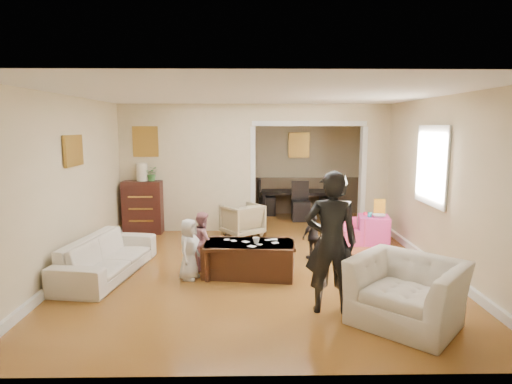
{
  "coord_description": "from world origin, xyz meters",
  "views": [
    {
      "loc": [
        -0.12,
        -6.91,
        2.16
      ],
      "look_at": [
        0.0,
        0.2,
        1.05
      ],
      "focal_mm": 29.74,
      "sensor_mm": 36.0,
      "label": 1
    }
  ],
  "objects_px": {
    "child_kneel_b": "(203,240)",
    "dresser": "(143,207)",
    "armchair_front": "(407,292)",
    "coffee_table": "(249,259)",
    "child_toddler": "(313,236)",
    "adult_person": "(331,243)",
    "play_table": "(374,230)",
    "coffee_cup": "(256,241)",
    "dining_table": "(298,202)",
    "sofa": "(107,256)",
    "armchair_back": "(242,220)",
    "child_kneel_a": "(189,249)",
    "cyan_cup": "(370,215)",
    "table_lamp": "(142,172)"
  },
  "relations": [
    {
      "from": "child_kneel_b",
      "to": "dresser",
      "type": "bearing_deg",
      "value": 20.86
    },
    {
      "from": "armchair_front",
      "to": "coffee_table",
      "type": "distance_m",
      "value": 2.34
    },
    {
      "from": "child_kneel_b",
      "to": "child_toddler",
      "type": "distance_m",
      "value": 1.81
    },
    {
      "from": "adult_person",
      "to": "play_table",
      "type": "bearing_deg",
      "value": -110.14
    },
    {
      "from": "coffee_cup",
      "to": "adult_person",
      "type": "xyz_separation_m",
      "value": [
        0.84,
        -1.2,
        0.31
      ]
    },
    {
      "from": "dining_table",
      "to": "adult_person",
      "type": "xyz_separation_m",
      "value": [
        -0.25,
        -5.5,
        0.52
      ]
    },
    {
      "from": "coffee_cup",
      "to": "dresser",
      "type": "bearing_deg",
      "value": 130.92
    },
    {
      "from": "coffee_table",
      "to": "play_table",
      "type": "bearing_deg",
      "value": 35.58
    },
    {
      "from": "dresser",
      "to": "dining_table",
      "type": "height_order",
      "value": "dresser"
    },
    {
      "from": "sofa",
      "to": "armchair_back",
      "type": "height_order",
      "value": "armchair_back"
    },
    {
      "from": "play_table",
      "to": "child_kneel_a",
      "type": "distance_m",
      "value": 3.64
    },
    {
      "from": "play_table",
      "to": "child_kneel_b",
      "type": "distance_m",
      "value": 3.3
    },
    {
      "from": "coffee_table",
      "to": "adult_person",
      "type": "bearing_deg",
      "value": -53.13
    },
    {
      "from": "sofa",
      "to": "cyan_cup",
      "type": "relative_size",
      "value": 24.13
    },
    {
      "from": "coffee_table",
      "to": "cyan_cup",
      "type": "distance_m",
      "value": 2.75
    },
    {
      "from": "coffee_cup",
      "to": "play_table",
      "type": "xyz_separation_m",
      "value": [
        2.21,
        1.7,
        -0.27
      ]
    },
    {
      "from": "adult_person",
      "to": "table_lamp",
      "type": "bearing_deg",
      "value": -45.84
    },
    {
      "from": "armchair_front",
      "to": "child_kneel_a",
      "type": "height_order",
      "value": "child_kneel_a"
    },
    {
      "from": "child_kneel_a",
      "to": "cyan_cup",
      "type": "bearing_deg",
      "value": -42.19
    },
    {
      "from": "sofa",
      "to": "child_kneel_b",
      "type": "relative_size",
      "value": 2.19
    },
    {
      "from": "coffee_cup",
      "to": "child_kneel_a",
      "type": "bearing_deg",
      "value": -173.99
    },
    {
      "from": "coffee_cup",
      "to": "child_kneel_b",
      "type": "xyz_separation_m",
      "value": [
        -0.8,
        0.35,
        -0.09
      ]
    },
    {
      "from": "table_lamp",
      "to": "child_kneel_a",
      "type": "distance_m",
      "value": 3.1
    },
    {
      "from": "child_kneel_a",
      "to": "child_toddler",
      "type": "height_order",
      "value": "child_kneel_a"
    },
    {
      "from": "table_lamp",
      "to": "sofa",
      "type": "bearing_deg",
      "value": -88.15
    },
    {
      "from": "sofa",
      "to": "adult_person",
      "type": "relative_size",
      "value": 1.16
    },
    {
      "from": "dining_table",
      "to": "child_kneel_a",
      "type": "relative_size",
      "value": 2.02
    },
    {
      "from": "armchair_front",
      "to": "adult_person",
      "type": "height_order",
      "value": "adult_person"
    },
    {
      "from": "armchair_back",
      "to": "cyan_cup",
      "type": "relative_size",
      "value": 8.77
    },
    {
      "from": "child_toddler",
      "to": "table_lamp",
      "type": "bearing_deg",
      "value": -61.3
    },
    {
      "from": "armchair_back",
      "to": "dresser",
      "type": "bearing_deg",
      "value": -43.77
    },
    {
      "from": "armchair_back",
      "to": "dining_table",
      "type": "xyz_separation_m",
      "value": [
        1.33,
        1.99,
        -0.01
      ]
    },
    {
      "from": "sofa",
      "to": "child_toddler",
      "type": "distance_m",
      "value": 3.2
    },
    {
      "from": "child_kneel_b",
      "to": "cyan_cup",
      "type": "bearing_deg",
      "value": -77.88
    },
    {
      "from": "dresser",
      "to": "table_lamp",
      "type": "relative_size",
      "value": 2.96
    },
    {
      "from": "sofa",
      "to": "cyan_cup",
      "type": "bearing_deg",
      "value": -61.09
    },
    {
      "from": "dresser",
      "to": "child_toddler",
      "type": "height_order",
      "value": "dresser"
    },
    {
      "from": "armchair_front",
      "to": "child_kneel_b",
      "type": "distance_m",
      "value": 3.06
    },
    {
      "from": "adult_person",
      "to": "child_kneel_b",
      "type": "distance_m",
      "value": 2.29
    },
    {
      "from": "armchair_back",
      "to": "child_kneel_b",
      "type": "height_order",
      "value": "child_kneel_b"
    },
    {
      "from": "dining_table",
      "to": "adult_person",
      "type": "height_order",
      "value": "adult_person"
    },
    {
      "from": "armchair_back",
      "to": "table_lamp",
      "type": "relative_size",
      "value": 1.95
    },
    {
      "from": "play_table",
      "to": "child_toddler",
      "type": "height_order",
      "value": "child_toddler"
    },
    {
      "from": "armchair_back",
      "to": "adult_person",
      "type": "xyz_separation_m",
      "value": [
        1.08,
        -3.52,
        0.52
      ]
    },
    {
      "from": "coffee_table",
      "to": "play_table",
      "type": "relative_size",
      "value": 2.41
    },
    {
      "from": "armchair_back",
      "to": "dresser",
      "type": "height_order",
      "value": "dresser"
    },
    {
      "from": "cyan_cup",
      "to": "adult_person",
      "type": "distance_m",
      "value": 3.14
    },
    {
      "from": "armchair_front",
      "to": "child_toddler",
      "type": "relative_size",
      "value": 1.45
    },
    {
      "from": "table_lamp",
      "to": "child_toddler",
      "type": "height_order",
      "value": "table_lamp"
    },
    {
      "from": "play_table",
      "to": "coffee_table",
      "type": "bearing_deg",
      "value": -144.42
    }
  ]
}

